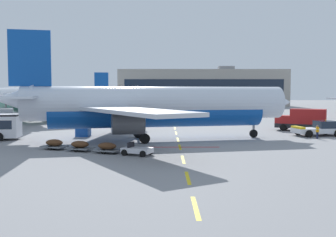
% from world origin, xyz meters
% --- Properties ---
extents(ground, '(400.00, 400.00, 0.00)m').
position_xyz_m(ground, '(40.00, 40.00, 0.00)').
color(ground, gray).
extents(apron_paint_markings, '(8.00, 98.85, 0.01)m').
position_xyz_m(apron_paint_markings, '(18.00, 38.81, 0.00)').
color(apron_paint_markings, yellow).
rests_on(apron_paint_markings, ground).
extents(airliner_foreground, '(34.63, 33.91, 12.20)m').
position_xyz_m(airliner_foreground, '(15.11, 27.85, 3.95)').
color(airliner_foreground, silver).
rests_on(airliner_foreground, ground).
extents(pushback_tug, '(6.35, 3.87, 2.08)m').
position_xyz_m(pushback_tug, '(36.09, 32.19, 0.90)').
color(pushback_tug, silver).
rests_on(pushback_tug, ground).
extents(airliner_far_center, '(31.54, 30.91, 11.10)m').
position_xyz_m(airliner_far_center, '(-13.91, 95.21, 3.59)').
color(airliner_far_center, white).
rests_on(airliner_far_center, ground).
extents(airliner_far_right, '(30.88, 33.16, 12.70)m').
position_xyz_m(airliner_far_right, '(-12.02, 59.62, 4.11)').
color(airliner_far_right, silver).
rests_on(airliner_far_right, ground).
extents(catering_truck, '(4.64, 7.40, 3.14)m').
position_xyz_m(catering_truck, '(-7.45, 41.49, 1.65)').
color(catering_truck, black).
rests_on(catering_truck, ground).
extents(ground_power_truck, '(7.36, 5.14, 3.14)m').
position_xyz_m(ground_power_truck, '(36.16, 38.60, 1.65)').
color(ground_power_truck, black).
rests_on(ground_power_truck, ground).
extents(baggage_train, '(11.20, 6.03, 1.14)m').
position_xyz_m(baggage_train, '(9.86, 18.74, 0.53)').
color(baggage_train, silver).
rests_on(baggage_train, ground).
extents(ground_crew_worker, '(0.32, 0.66, 1.64)m').
position_xyz_m(ground_crew_worker, '(34.65, 29.07, 0.93)').
color(ground_crew_worker, '#191E38').
rests_on(ground_crew_worker, ground).
extents(uld_cargo_container, '(1.75, 1.71, 1.60)m').
position_xyz_m(uld_cargo_container, '(6.21, 31.86, 0.80)').
color(uld_cargo_container, '#194C9E').
rests_on(uld_cargo_container, ground).
extents(terminal_satellite, '(64.21, 20.37, 15.53)m').
position_xyz_m(terminal_satellite, '(30.97, 139.86, 6.98)').
color(terminal_satellite, '#9E998E').
rests_on(terminal_satellite, ground).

